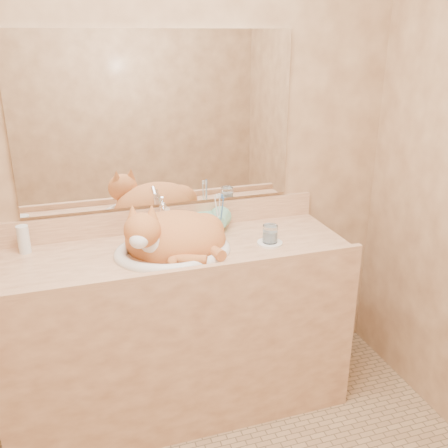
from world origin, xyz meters
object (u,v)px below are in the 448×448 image
object	(u,v)px
cat	(171,235)
vanity_counter	(178,330)
water_glass	(270,234)
sink_basin	(172,236)
toothbrush_cup	(220,224)
soap_dispenser	(214,215)

from	to	relation	value
cat	vanity_counter	bearing A→B (deg)	35.78
vanity_counter	water_glass	bearing A→B (deg)	-8.46
sink_basin	vanity_counter	bearing A→B (deg)	50.19
cat	toothbrush_cup	bearing A→B (deg)	41.36
sink_basin	cat	size ratio (longest dim) A/B	1.12
cat	water_glass	world-z (taller)	cat
sink_basin	soap_dispenser	bearing A→B (deg)	27.66
vanity_counter	sink_basin	xyz separation A→B (m)	(-0.01, -0.02, 0.51)
soap_dispenser	vanity_counter	bearing A→B (deg)	-158.91
soap_dispenser	toothbrush_cup	xyz separation A→B (m)	(0.02, -0.03, -0.04)
soap_dispenser	water_glass	xyz separation A→B (m)	(0.21, -0.22, -0.04)
toothbrush_cup	water_glass	distance (m)	0.27
vanity_counter	soap_dispenser	distance (m)	0.58
vanity_counter	water_glass	world-z (taller)	water_glass
soap_dispenser	water_glass	size ratio (longest dim) A/B	2.15
soap_dispenser	toothbrush_cup	world-z (taller)	soap_dispenser
vanity_counter	water_glass	distance (m)	0.65
sink_basin	toothbrush_cup	distance (m)	0.30
water_glass	sink_basin	bearing A→B (deg)	174.27
soap_dispenser	cat	bearing A→B (deg)	-159.55
sink_basin	water_glass	size ratio (longest dim) A/B	6.25
vanity_counter	toothbrush_cup	bearing A→B (deg)	26.24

